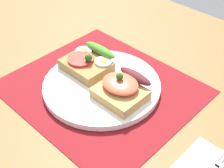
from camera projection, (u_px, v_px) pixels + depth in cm
name	position (u px, v px, depth cm)	size (l,w,h in cm)	color
ground_plane	(102.00, 95.00, 68.47)	(120.00, 90.00, 3.20)	brown
placemat	(102.00, 88.00, 67.36)	(37.24, 33.05, 0.30)	maroon
plate	(102.00, 85.00, 66.85)	(24.60, 24.60, 1.27)	white
sandwich_egg_tomato	(88.00, 62.00, 69.58)	(10.05, 9.38, 4.32)	olive
sandwich_salmon	(121.00, 89.00, 62.22)	(9.33, 9.47, 5.22)	tan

